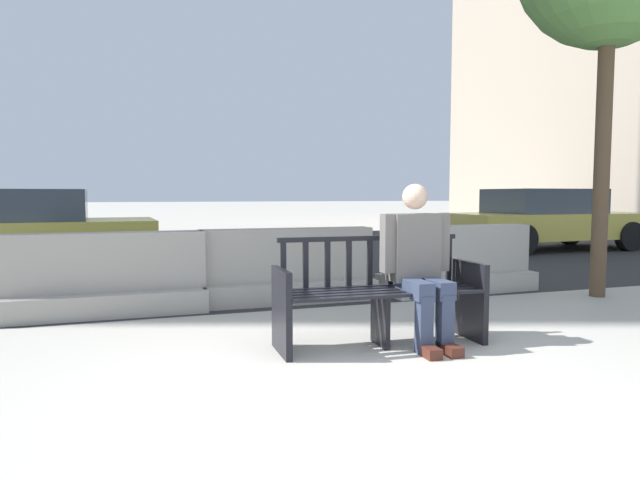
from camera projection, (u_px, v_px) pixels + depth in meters
ground_plane at (380, 395)px, 3.49m from camera, size 200.00×200.00×0.00m
street_asphalt at (199, 254)px, 11.68m from camera, size 120.00×12.00×0.01m
street_bench at (379, 297)px, 4.64m from camera, size 1.71×0.60×0.88m
seated_person at (419, 260)px, 4.65m from camera, size 0.58×0.73×1.31m
jersey_barrier_centre at (288, 272)px, 6.58m from camera, size 2.01×0.71×0.84m
jersey_barrier_left at (106, 281)px, 5.85m from camera, size 2.00×0.69×0.84m
jersey_barrier_right at (458, 265)px, 7.20m from camera, size 2.03×0.78×0.84m
car_taxi_near at (8, 231)px, 8.91m from camera, size 4.54×1.96×1.31m
car_sedan_mid at (547, 219)px, 12.78m from camera, size 4.55×2.03×1.36m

